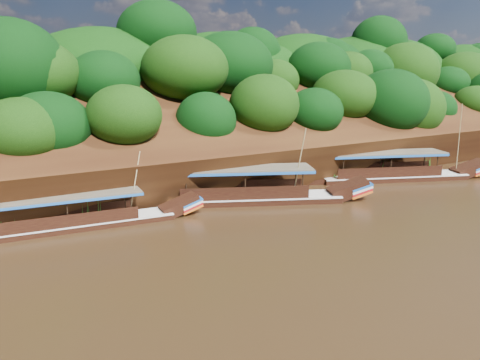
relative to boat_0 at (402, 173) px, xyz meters
name	(u,v)px	position (x,y,z in m)	size (l,w,h in m)	color
ground	(342,226)	(-14.16, -7.29, -0.60)	(160.00, 160.00, 0.00)	black
riverbank	(193,149)	(-14.17, 15.43, 1.28)	(120.00, 30.06, 19.40)	black
boat_0	(402,173)	(0.00, 0.00, 0.00)	(16.08, 8.00, 7.57)	black
boat_1	(264,194)	(-15.26, 0.22, 0.02)	(15.38, 8.55, 6.35)	black
boat_2	(91,219)	(-28.25, 1.14, -0.09)	(14.44, 3.29, 5.15)	black
reeds	(244,186)	(-15.87, 2.27, 0.30)	(51.22, 2.38, 2.24)	#2C6218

